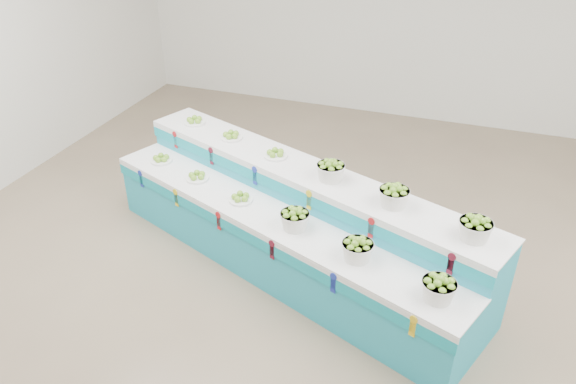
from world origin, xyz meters
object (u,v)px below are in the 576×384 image
object	(u,v)px
plate_upper_mid	(231,135)
basket_upper_right	(475,228)
basket_lower_left	(295,219)
display_stand	(288,222)

from	to	relation	value
plate_upper_mid	basket_upper_right	world-z (taller)	basket_upper_right
basket_lower_left	basket_upper_right	world-z (taller)	basket_upper_right
basket_upper_right	display_stand	bearing A→B (deg)	166.85
display_stand	basket_lower_left	bearing A→B (deg)	-39.95
plate_upper_mid	basket_upper_right	distance (m)	2.92
basket_lower_left	plate_upper_mid	bearing A→B (deg)	137.60
display_stand	basket_lower_left	distance (m)	0.52
display_stand	plate_upper_mid	world-z (taller)	plate_upper_mid
plate_upper_mid	basket_lower_left	bearing A→B (deg)	-42.40
display_stand	plate_upper_mid	size ratio (longest dim) A/B	17.28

